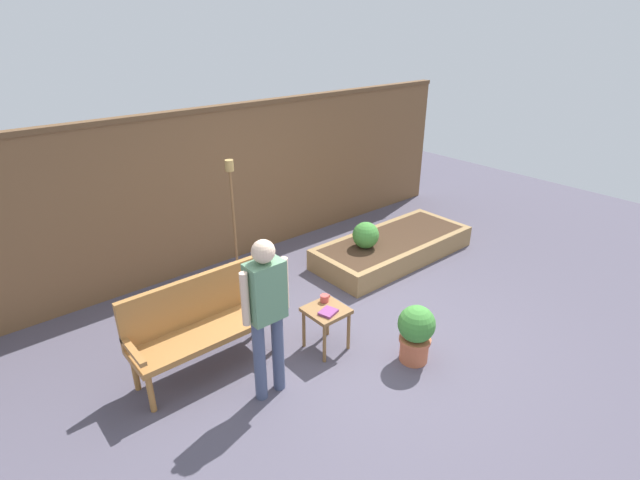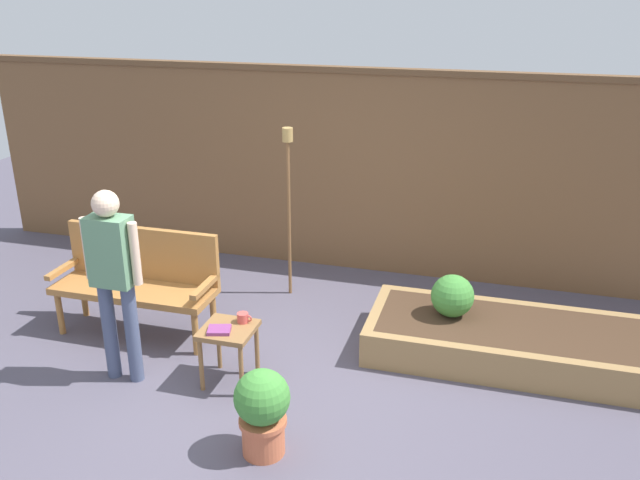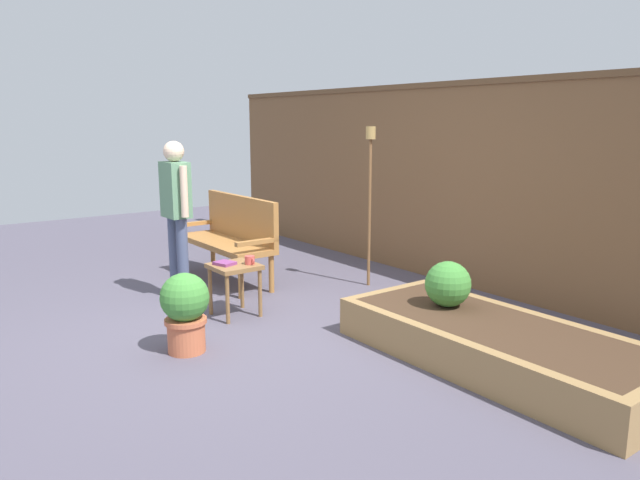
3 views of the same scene
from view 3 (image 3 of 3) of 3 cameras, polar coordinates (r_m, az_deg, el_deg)
The scene contains 11 objects.
ground_plane at distance 5.25m, azimuth -7.32°, elevation -8.25°, with size 14.00×14.00×0.00m, color #514C5B.
fence_back at distance 6.65m, azimuth 12.39°, elevation 5.36°, with size 8.40×0.14×2.16m.
garden_bench at distance 6.64m, azimuth -8.35°, elevation 0.73°, with size 1.44×0.48×0.94m.
side_table at distance 5.46m, azimuth -8.15°, elevation -3.16°, with size 0.40×0.40×0.48m.
cup_on_table at distance 5.42m, azimuth -6.70°, elevation -1.91°, with size 0.12×0.09×0.08m.
book_on_table at distance 5.43m, azimuth -9.07°, elevation -2.20°, with size 0.17×0.15×0.03m, color #7F3875.
potted_boxwood at distance 4.69m, azimuth -12.73°, elevation -6.40°, with size 0.37×0.37×0.62m.
raised_planter_bed at distance 4.59m, azimuth 16.49°, elevation -9.54°, with size 2.40×1.00×0.30m.
shrub_near_bench at distance 4.84m, azimuth 12.09°, elevation -4.13°, with size 0.36×0.36×0.36m.
tiki_torch at distance 6.31m, azimuth 4.79°, elevation 5.91°, with size 0.10×0.10×1.69m.
person_by_bench at distance 6.02m, azimuth -13.54°, elevation 3.19°, with size 0.47×0.20×1.56m.
Camera 3 is at (4.33, -2.41, 1.75)m, focal length 33.58 mm.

